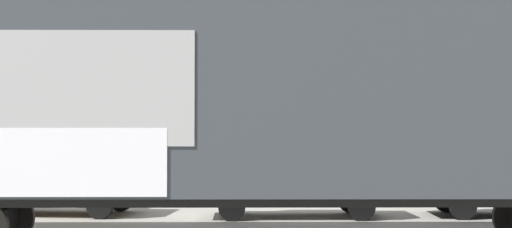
{
  "coord_description": "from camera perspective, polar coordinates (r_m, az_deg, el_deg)",
  "views": [
    {
      "loc": [
        0.28,
        -12.74,
        2.01
      ],
      "look_at": [
        0.06,
        0.8,
        2.44
      ],
      "focal_mm": 49.21,
      "sensor_mm": 36.0,
      "label": 1
    }
  ],
  "objects": [
    {
      "name": "hillside",
      "position": [
        91.07,
        0.75,
        0.46
      ],
      "size": [
        150.73,
        35.95,
        16.13
      ],
      "color": "slate",
      "rests_on": "ground_plane"
    },
    {
      "name": "freight_car",
      "position": [
        12.75,
        0.71,
        0.94
      ],
      "size": [
        17.87,
        3.45,
        4.63
      ],
      "color": "#33383D",
      "rests_on": "ground_plane"
    },
    {
      "name": "parked_car_black",
      "position": [
        18.91,
        20.13,
        -5.21
      ],
      "size": [
        4.63,
        1.97,
        1.66
      ],
      "color": "black",
      "rests_on": "ground_plane"
    },
    {
      "name": "parked_car_white",
      "position": [
        17.58,
        2.82,
        -5.55
      ],
      "size": [
        4.61,
        2.02,
        1.74
      ],
      "color": "silver",
      "rests_on": "ground_plane"
    },
    {
      "name": "parked_car_tan",
      "position": [
        18.84,
        -15.97,
        -5.31
      ],
      "size": [
        4.36,
        2.24,
        1.7
      ],
      "color": "#9E8966",
      "rests_on": "ground_plane"
    }
  ]
}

